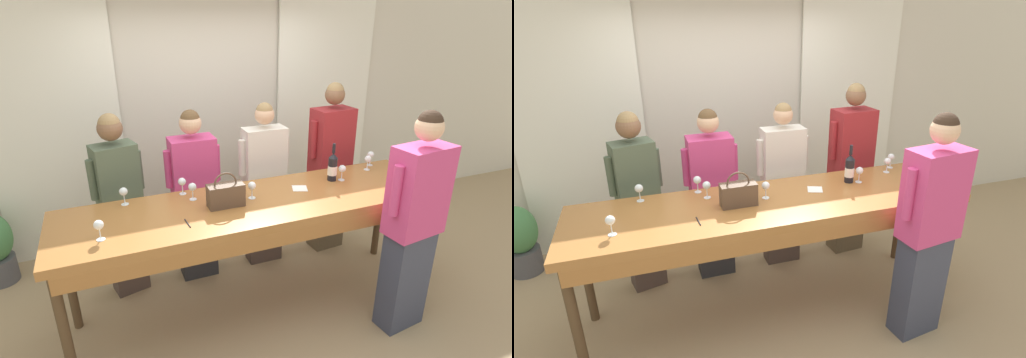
% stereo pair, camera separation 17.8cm
% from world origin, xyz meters
% --- Properties ---
extents(ground_plane, '(18.00, 18.00, 0.00)m').
position_xyz_m(ground_plane, '(0.00, 0.00, 0.00)').
color(ground_plane, tan).
extents(wall_back, '(12.00, 0.06, 2.80)m').
position_xyz_m(wall_back, '(0.00, 1.66, 1.40)').
color(wall_back, beige).
rests_on(wall_back, ground_plane).
extents(curtain_panel_left, '(1.24, 0.03, 2.69)m').
position_xyz_m(curtain_panel_left, '(-1.50, 1.59, 1.34)').
color(curtain_panel_left, white).
rests_on(curtain_panel_left, ground_plane).
extents(curtain_panel_right, '(1.24, 0.03, 2.69)m').
position_xyz_m(curtain_panel_right, '(1.50, 1.59, 1.34)').
color(curtain_panel_right, white).
rests_on(curtain_panel_right, ground_plane).
extents(tasting_bar, '(3.13, 0.83, 1.05)m').
position_xyz_m(tasting_bar, '(0.00, -0.02, 0.96)').
color(tasting_bar, '#9E6633').
rests_on(tasting_bar, ground_plane).
extents(wine_bottle, '(0.08, 0.08, 0.34)m').
position_xyz_m(wine_bottle, '(0.75, 0.15, 1.17)').
color(wine_bottle, black).
rests_on(wine_bottle, tasting_bar).
extents(handbag, '(0.28, 0.13, 0.27)m').
position_xyz_m(handbag, '(-0.28, 0.01, 1.14)').
color(handbag, brown).
rests_on(handbag, tasting_bar).
extents(wine_glass_front_left, '(0.06, 0.06, 0.14)m').
position_xyz_m(wine_glass_front_left, '(-1.19, -0.17, 1.15)').
color(wine_glass_front_left, white).
rests_on(wine_glass_front_left, tasting_bar).
extents(wine_glass_front_mid, '(0.06, 0.06, 0.14)m').
position_xyz_m(wine_glass_front_mid, '(-0.04, 0.06, 1.15)').
color(wine_glass_front_mid, white).
rests_on(wine_glass_front_mid, tasting_bar).
extents(wine_glass_front_right, '(0.06, 0.06, 0.14)m').
position_xyz_m(wine_glass_front_right, '(0.83, 0.12, 1.15)').
color(wine_glass_front_right, white).
rests_on(wine_glass_front_right, tasting_bar).
extents(wine_glass_center_left, '(0.06, 0.06, 0.14)m').
position_xyz_m(wine_glass_center_left, '(-1.00, 0.32, 1.15)').
color(wine_glass_center_left, white).
rests_on(wine_glass_center_left, tasting_bar).
extents(wine_glass_center_mid, '(0.06, 0.06, 0.14)m').
position_xyz_m(wine_glass_center_mid, '(1.30, 0.34, 1.15)').
color(wine_glass_center_mid, white).
rests_on(wine_glass_center_mid, tasting_bar).
extents(wine_glass_center_right, '(0.06, 0.06, 0.14)m').
position_xyz_m(wine_glass_center_right, '(1.41, 0.14, 1.15)').
color(wine_glass_center_right, white).
rests_on(wine_glass_center_right, tasting_bar).
extents(wine_glass_back_left, '(0.06, 0.06, 0.14)m').
position_xyz_m(wine_glass_back_left, '(-0.49, 0.21, 1.15)').
color(wine_glass_back_left, white).
rests_on(wine_glass_back_left, tasting_bar).
extents(wine_glass_back_mid, '(0.06, 0.06, 0.14)m').
position_xyz_m(wine_glass_back_mid, '(-0.54, 0.35, 1.15)').
color(wine_glass_back_mid, white).
rests_on(wine_glass_back_mid, tasting_bar).
extents(wine_glass_back_right, '(0.06, 0.06, 0.14)m').
position_xyz_m(wine_glass_back_right, '(1.20, 0.25, 1.15)').
color(wine_glass_back_right, white).
rests_on(wine_glass_back_right, tasting_bar).
extents(wine_glass_near_host, '(0.06, 0.06, 0.14)m').
position_xyz_m(wine_glass_near_host, '(1.01, -0.32, 1.15)').
color(wine_glass_near_host, white).
rests_on(wine_glass_near_host, tasting_bar).
extents(napkin, '(0.16, 0.16, 0.00)m').
position_xyz_m(napkin, '(0.40, 0.09, 1.05)').
color(napkin, white).
rests_on(napkin, tasting_bar).
extents(pen, '(0.02, 0.13, 0.01)m').
position_xyz_m(pen, '(-0.62, -0.17, 1.05)').
color(pen, black).
rests_on(pen, tasting_bar).
extents(guest_olive_jacket, '(0.46, 0.31, 1.68)m').
position_xyz_m(guest_olive_jacket, '(-1.02, 0.71, 0.88)').
color(guest_olive_jacket, '#473833').
rests_on(guest_olive_jacket, ground_plane).
extents(guest_pink_top, '(0.51, 0.25, 1.66)m').
position_xyz_m(guest_pink_top, '(-0.36, 0.71, 0.85)').
color(guest_pink_top, '#28282D').
rests_on(guest_pink_top, ground_plane).
extents(guest_cream_sweater, '(0.52, 0.21, 1.67)m').
position_xyz_m(guest_cream_sweater, '(0.34, 0.71, 0.86)').
color(guest_cream_sweater, '#473833').
rests_on(guest_cream_sweater, ground_plane).
extents(guest_striped_shirt, '(0.52, 0.29, 1.81)m').
position_xyz_m(guest_striped_shirt, '(1.08, 0.71, 0.92)').
color(guest_striped_shirt, brown).
rests_on(guest_striped_shirt, ground_plane).
extents(host_pouring, '(0.55, 0.29, 1.81)m').
position_xyz_m(host_pouring, '(1.01, -0.61, 0.92)').
color(host_pouring, '#383D51').
rests_on(host_pouring, ground_plane).
extents(potted_plant, '(0.34, 0.34, 0.72)m').
position_xyz_m(potted_plant, '(-2.18, 1.28, 0.38)').
color(potted_plant, '#4C4C51').
rests_on(potted_plant, ground_plane).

